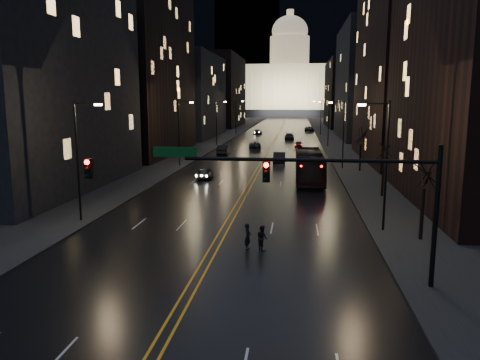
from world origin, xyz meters
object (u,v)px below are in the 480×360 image
(oncoming_car_b, at_px, (224,150))
(receding_car_a, at_px, (279,158))
(traffic_signal, at_px, (316,183))
(bus, at_px, (309,166))
(oncoming_car_a, at_px, (205,173))
(pedestrian_b, at_px, (262,238))
(pedestrian_a, at_px, (248,237))

(oncoming_car_b, relative_size, receding_car_a, 1.04)
(oncoming_car_b, xyz_separation_m, receding_car_a, (9.59, -9.51, -0.03))
(traffic_signal, xyz_separation_m, bus, (0.50, 29.77, -3.35))
(oncoming_car_a, bearing_deg, oncoming_car_b, -90.46)
(receding_car_a, bearing_deg, bus, -76.25)
(pedestrian_b, bearing_deg, oncoming_car_b, -22.06)
(oncoming_car_a, height_order, receding_car_a, receding_car_a)
(bus, bearing_deg, oncoming_car_a, 177.29)
(oncoming_car_a, bearing_deg, pedestrian_a, 102.67)
(receding_car_a, relative_size, pedestrian_a, 3.01)
(pedestrian_b, bearing_deg, pedestrian_a, 56.43)
(oncoming_car_a, xyz_separation_m, oncoming_car_b, (-1.55, 24.10, 0.15))
(oncoming_car_a, distance_m, pedestrian_a, 26.36)
(bus, relative_size, oncoming_car_b, 2.48)
(pedestrian_a, height_order, pedestrian_b, pedestrian_a)
(oncoming_car_b, bearing_deg, pedestrian_b, 100.36)
(oncoming_car_b, bearing_deg, receding_car_a, 134.06)
(receding_car_a, xyz_separation_m, pedestrian_a, (-0.41, -39.82, 0.01))
(bus, relative_size, pedestrian_b, 8.12)
(bus, bearing_deg, pedestrian_a, -100.34)
(oncoming_car_b, distance_m, receding_car_a, 13.51)
(oncoming_car_a, height_order, oncoming_car_b, oncoming_car_b)
(bus, xyz_separation_m, pedestrian_a, (-4.32, -24.76, -0.94))
(oncoming_car_b, height_order, receding_car_a, oncoming_car_b)
(pedestrian_b, bearing_deg, oncoming_car_a, -14.96)
(bus, height_order, pedestrian_a, bus)
(pedestrian_a, bearing_deg, traffic_signal, -132.39)
(oncoming_car_a, relative_size, receding_car_a, 0.83)
(pedestrian_a, bearing_deg, oncoming_car_a, 27.09)
(traffic_signal, relative_size, bus, 1.37)
(oncoming_car_a, height_order, pedestrian_a, pedestrian_a)
(traffic_signal, relative_size, oncoming_car_a, 4.27)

